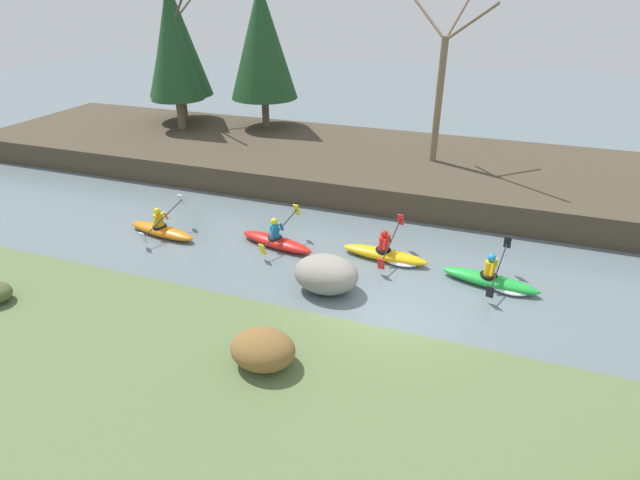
% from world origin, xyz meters
% --- Properties ---
extents(ground_plane, '(90.00, 90.00, 0.00)m').
position_xyz_m(ground_plane, '(0.00, 0.00, 0.00)').
color(ground_plane, slate).
extents(riverbank_near, '(44.00, 7.48, 0.82)m').
position_xyz_m(riverbank_near, '(0.00, -5.04, 0.41)').
color(riverbank_near, '#5B7042').
rests_on(riverbank_near, ground).
extents(riverbank_far, '(44.00, 8.24, 1.05)m').
position_xyz_m(riverbank_far, '(0.00, 10.35, 0.53)').
color(riverbank_far, '#473D2D').
rests_on(riverbank_far, ground).
extents(conifer_tree_far_left, '(3.27, 3.27, 6.59)m').
position_xyz_m(conifer_tree_far_left, '(-14.10, 12.72, 5.00)').
color(conifer_tree_far_left, '#7A664C').
rests_on(conifer_tree_far_left, riverbank_far).
extents(conifer_tree_left, '(2.62, 2.62, 6.33)m').
position_xyz_m(conifer_tree_left, '(-13.20, 11.09, 4.94)').
color(conifer_tree_left, brown).
rests_on(conifer_tree_left, riverbank_far).
extents(conifer_tree_mid_left, '(3.31, 3.31, 6.80)m').
position_xyz_m(conifer_tree_mid_left, '(-9.36, 12.93, 5.16)').
color(conifer_tree_mid_left, brown).
rests_on(conifer_tree_mid_left, riverbank_far).
extents(bare_tree_upstream, '(3.69, 3.65, 6.70)m').
position_xyz_m(bare_tree_upstream, '(-13.95, 12.65, 4.21)').
color(bare_tree_upstream, brown).
rests_on(bare_tree_upstream, riverbank_far).
extents(bare_tree_mid_upstream, '(3.56, 3.52, 6.46)m').
position_xyz_m(bare_tree_mid_upstream, '(-0.42, 10.30, 4.09)').
color(bare_tree_mid_upstream, '#7A664C').
rests_on(bare_tree_mid_upstream, riverbank_far).
extents(shrub_clump_second, '(1.34, 1.12, 0.73)m').
position_xyz_m(shrub_clump_second, '(-1.83, -3.28, 1.19)').
color(shrub_clump_second, brown).
rests_on(shrub_clump_second, riverbank_near).
extents(kayaker_lead, '(2.80, 2.07, 1.20)m').
position_xyz_m(kayaker_lead, '(2.48, 2.67, 0.20)').
color(kayaker_lead, green).
rests_on(kayaker_lead, ground).
extents(kayaker_middle, '(2.79, 2.07, 1.20)m').
position_xyz_m(kayaker_middle, '(-0.67, 3.15, 0.20)').
color(kayaker_middle, yellow).
rests_on(kayaker_middle, ground).
extents(kayaker_trailing, '(2.79, 2.06, 1.20)m').
position_xyz_m(kayaker_trailing, '(-4.28, 2.80, 0.22)').
color(kayaker_trailing, red).
rests_on(kayaker_trailing, ground).
extents(kayaker_far_back, '(2.80, 2.07, 1.20)m').
position_xyz_m(kayaker_far_back, '(-8.30, 2.24, 0.22)').
color(kayaker_far_back, orange).
rests_on(kayaker_far_back, ground).
extents(boulder_midstream, '(1.82, 1.43, 1.03)m').
position_xyz_m(boulder_midstream, '(-1.94, 0.91, 0.51)').
color(boulder_midstream, gray).
rests_on(boulder_midstream, ground).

